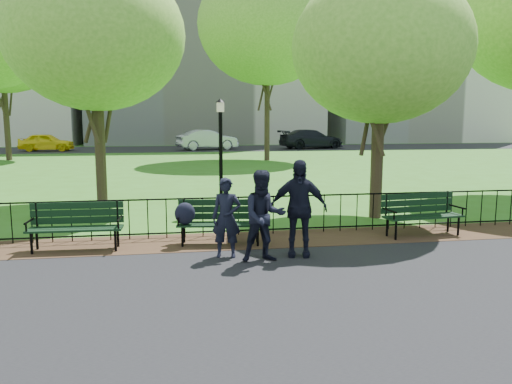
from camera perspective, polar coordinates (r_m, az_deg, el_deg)
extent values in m
plane|color=#33631A|center=(9.46, 0.79, -7.74)|extent=(120.00, 120.00, 0.00)
cube|color=black|center=(6.34, 6.46, -16.10)|extent=(60.00, 9.20, 0.01)
cube|color=#342015|center=(10.89, -0.62, -5.50)|extent=(60.00, 1.60, 0.01)
cube|color=black|center=(44.05, -7.33, 4.93)|extent=(70.00, 9.00, 0.01)
cylinder|color=black|center=(11.20, -1.02, -0.58)|extent=(24.00, 0.04, 0.04)
cylinder|color=black|center=(11.34, -1.01, -4.38)|extent=(24.00, 0.04, 0.04)
cylinder|color=black|center=(11.27, -1.01, -2.74)|extent=(0.02, 0.02, 0.90)
cube|color=#B4AEA4|center=(58.38, -6.05, 20.61)|extent=(24.00, 15.00, 30.00)
cube|color=silver|center=(63.97, 16.98, 16.49)|extent=(20.00, 15.00, 24.00)
cube|color=black|center=(10.44, -4.10, -3.69)|extent=(1.83, 0.69, 0.04)
cube|color=black|center=(10.62, -4.08, -1.59)|extent=(1.78, 0.26, 0.45)
cylinder|color=black|center=(10.36, -8.42, -5.11)|extent=(0.05, 0.05, 0.45)
cylinder|color=black|center=(10.31, 0.20, -5.09)|extent=(0.05, 0.05, 0.45)
cylinder|color=black|center=(10.71, -8.21, -4.67)|extent=(0.05, 0.05, 0.45)
cylinder|color=black|center=(10.66, 0.12, -4.64)|extent=(0.05, 0.05, 0.45)
cylinder|color=black|center=(10.46, -8.74, -2.74)|extent=(0.11, 0.56, 0.04)
cylinder|color=black|center=(10.41, 0.54, -2.70)|extent=(0.11, 0.56, 0.04)
ellipsoid|color=black|center=(10.34, -8.13, -2.46)|extent=(0.45, 0.34, 0.46)
cube|color=black|center=(10.56, -19.95, -3.98)|extent=(1.84, 0.54, 0.04)
cube|color=black|center=(10.75, -19.75, -1.86)|extent=(1.83, 0.09, 0.46)
cylinder|color=black|center=(10.63, -24.29, -5.41)|extent=(0.05, 0.05, 0.46)
cylinder|color=black|center=(10.29, -15.77, -5.41)|extent=(0.05, 0.05, 0.46)
cylinder|color=black|center=(10.97, -23.75, -4.96)|extent=(0.05, 0.05, 0.46)
cylinder|color=black|center=(10.65, -15.50, -4.94)|extent=(0.05, 0.05, 0.46)
cylinder|color=black|center=(10.74, -24.51, -3.04)|extent=(0.06, 0.57, 0.04)
cylinder|color=black|center=(10.37, -15.33, -2.96)|extent=(0.06, 0.57, 0.04)
cube|color=black|center=(11.77, 18.58, -2.67)|extent=(1.87, 0.68, 0.04)
cube|color=black|center=(11.93, 17.95, -0.79)|extent=(1.82, 0.23, 0.46)
cylinder|color=black|center=(11.24, 15.69, -4.25)|extent=(0.05, 0.05, 0.46)
cylinder|color=black|center=(12.13, 22.12, -3.64)|extent=(0.05, 0.05, 0.46)
cylinder|color=black|center=(11.55, 14.75, -3.88)|extent=(0.05, 0.05, 0.46)
cylinder|color=black|center=(12.42, 21.09, -3.32)|extent=(0.05, 0.05, 0.46)
cylinder|color=black|center=(11.28, 14.99, -2.04)|extent=(0.10, 0.57, 0.04)
cylinder|color=black|center=(12.24, 21.97, -1.56)|extent=(0.10, 0.57, 0.04)
cylinder|color=black|center=(14.27, -3.98, -1.94)|extent=(0.25, 0.25, 0.14)
cylinder|color=black|center=(14.09, -4.04, 3.49)|extent=(0.11, 0.11, 2.85)
cube|color=beige|center=(14.04, -4.10, 9.66)|extent=(0.20, 0.20, 0.27)
cone|color=black|center=(14.05, -4.11, 10.38)|extent=(0.29, 0.29, 0.11)
cylinder|color=#2D2116|center=(15.75, -17.36, 4.10)|extent=(0.32, 0.32, 3.10)
ellipsoid|color=#5C9D2F|center=(15.90, -17.93, 16.80)|extent=(5.22, 5.22, 4.44)
cylinder|color=#2D2116|center=(13.58, 13.63, 2.79)|extent=(0.32, 0.32, 2.71)
ellipsoid|color=#5C9D2F|center=(13.64, 14.09, 15.73)|extent=(4.57, 4.57, 3.88)
cylinder|color=#2D2116|center=(31.51, 1.27, 8.23)|extent=(0.33, 0.33, 5.06)
ellipsoid|color=#5C9D2F|center=(32.01, 1.31, 18.54)|extent=(8.52, 8.52, 7.25)
cylinder|color=#2D2116|center=(35.29, -26.60, 6.96)|extent=(0.35, 0.35, 4.56)
ellipsoid|color=#5C9D2F|center=(35.61, -27.16, 15.27)|extent=(7.67, 7.67, 6.52)
imported|color=black|center=(9.45, -3.40, -2.95)|extent=(0.62, 0.48, 1.52)
imported|color=black|center=(9.14, 0.91, -2.77)|extent=(0.85, 0.47, 1.69)
imported|color=black|center=(9.53, 4.86, -1.84)|extent=(1.16, 0.68, 1.86)
imported|color=yellow|center=(43.71, -22.81, 5.27)|extent=(4.31, 1.94, 1.44)
imported|color=#A6A9AE|center=(42.35, -5.59, 5.97)|extent=(5.36, 3.10, 1.67)
imported|color=black|center=(44.13, 6.34, 6.04)|extent=(6.02, 3.30, 1.65)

